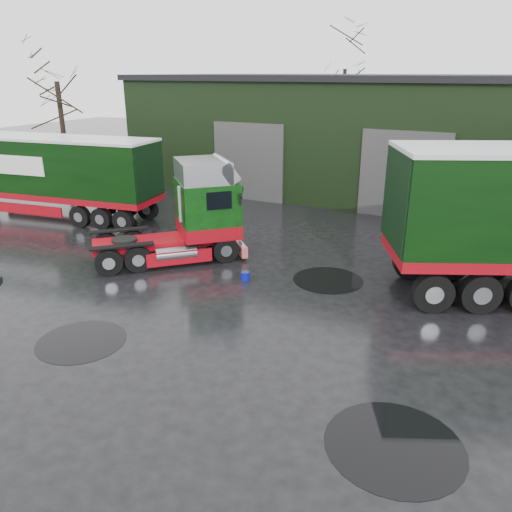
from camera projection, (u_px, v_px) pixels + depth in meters
The scene contains 10 objects.
ground at pixel (204, 343), 12.63m from camera, with size 100.00×100.00×0.00m, color black.
warehouse at pixel (427, 135), 27.44m from camera, with size 32.40×12.40×6.30m.
hero_tractor at pixel (163, 212), 17.67m from camera, with size 2.46×5.80×3.60m, color #09320A, non-canonical shape.
trailer_left at pixel (37, 176), 23.21m from camera, with size 2.48×12.13×3.77m, color silver, non-canonical shape.
wash_bucket at pixel (245, 276), 16.45m from camera, with size 0.29×0.29×0.27m, color #080BB3.
tree_left at pixel (61, 113), 28.36m from camera, with size 4.40×4.40×8.50m, color black, non-canonical shape.
tree_back_a at pixel (344, 95), 38.63m from camera, with size 4.40×4.40×9.50m, color black, non-canonical shape.
puddle_0 at pixel (82, 341), 12.73m from camera, with size 2.26×2.26×0.01m, color black.
puddle_1 at pixel (328, 280), 16.46m from camera, with size 2.31×2.31×0.01m, color black.
puddle_3 at pixel (394, 446), 9.18m from camera, with size 2.58×2.58×0.01m, color black.
Camera 1 is at (6.14, -9.30, 6.47)m, focal length 35.00 mm.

